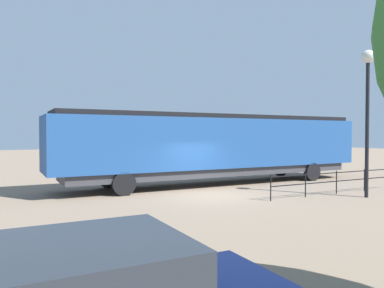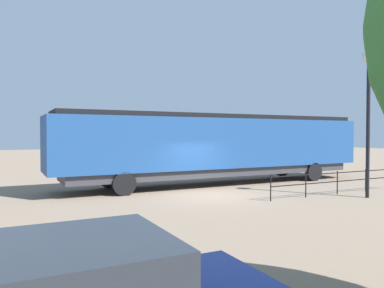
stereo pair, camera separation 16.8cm
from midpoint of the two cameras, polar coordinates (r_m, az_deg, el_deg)
ground_plane at (r=16.94m, az=2.58°, el=-8.01°), size 120.00×120.00×0.00m
locomotive at (r=20.91m, az=4.80°, el=-0.11°), size 3.13×18.35×3.90m
lamp_post at (r=18.04m, az=25.45°, el=7.86°), size 0.59×0.59×6.52m
platform_fence at (r=18.50m, az=21.35°, el=-5.08°), size 0.05×7.92×1.09m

